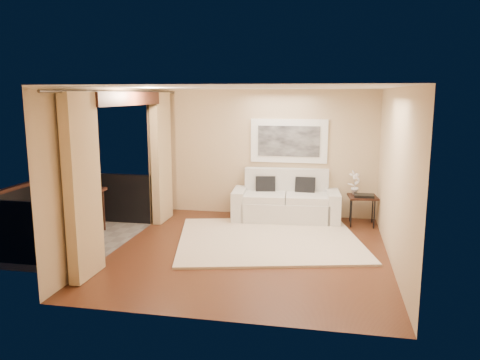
% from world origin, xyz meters
% --- Properties ---
extents(floor, '(5.00, 5.00, 0.00)m').
position_xyz_m(floor, '(0.00, 0.00, 0.00)').
color(floor, '#552B19').
rests_on(floor, ground).
extents(room_shell, '(5.00, 6.40, 5.00)m').
position_xyz_m(room_shell, '(-2.13, 0.00, 2.52)').
color(room_shell, white).
rests_on(room_shell, ground).
extents(balcony, '(1.81, 2.60, 1.17)m').
position_xyz_m(balcony, '(-3.31, 0.00, 0.18)').
color(balcony, '#605B56').
rests_on(balcony, ground).
extents(curtains, '(0.16, 4.80, 2.64)m').
position_xyz_m(curtains, '(-2.11, 0.00, 1.34)').
color(curtains, tan).
rests_on(curtains, ground).
extents(artwork, '(1.62, 0.07, 0.92)m').
position_xyz_m(artwork, '(0.39, 2.46, 1.62)').
color(artwork, white).
rests_on(artwork, room_shell).
extents(rug, '(3.75, 3.44, 0.04)m').
position_xyz_m(rug, '(0.23, 0.64, 0.02)').
color(rug, beige).
rests_on(rug, floor).
extents(sofa, '(2.24, 1.09, 1.05)m').
position_xyz_m(sofa, '(0.39, 2.10, 0.37)').
color(sofa, silver).
rests_on(sofa, floor).
extents(side_table, '(0.61, 0.61, 0.60)m').
position_xyz_m(side_table, '(1.93, 2.00, 0.54)').
color(side_table, black).
rests_on(side_table, floor).
extents(tray, '(0.39, 0.29, 0.05)m').
position_xyz_m(tray, '(1.95, 1.91, 0.62)').
color(tray, black).
rests_on(tray, side_table).
extents(orchid, '(0.31, 0.30, 0.49)m').
position_xyz_m(orchid, '(1.77, 2.11, 0.84)').
color(orchid, white).
rests_on(orchid, side_table).
extents(bistro_table, '(0.72, 0.72, 0.84)m').
position_xyz_m(bistro_table, '(-3.27, 0.37, 0.76)').
color(bistro_table, black).
rests_on(bistro_table, balcony).
extents(balcony_chair_far, '(0.45, 0.45, 1.03)m').
position_xyz_m(balcony_chair_far, '(-3.58, 0.89, 0.60)').
color(balcony_chair_far, black).
rests_on(balcony_chair_far, balcony).
extents(balcony_chair_near, '(0.43, 0.44, 0.98)m').
position_xyz_m(balcony_chair_near, '(-3.08, -0.90, 0.57)').
color(balcony_chair_near, black).
rests_on(balcony_chair_near, balcony).
extents(ice_bucket, '(0.18, 0.18, 0.20)m').
position_xyz_m(ice_bucket, '(-3.45, 0.48, 0.94)').
color(ice_bucket, silver).
rests_on(ice_bucket, bistro_table).
extents(candle, '(0.06, 0.06, 0.07)m').
position_xyz_m(candle, '(-3.19, 0.48, 0.88)').
color(candle, red).
rests_on(candle, bistro_table).
extents(vase, '(0.04, 0.04, 0.18)m').
position_xyz_m(vase, '(-3.31, 0.22, 0.93)').
color(vase, white).
rests_on(vase, bistro_table).
extents(glass_a, '(0.06, 0.06, 0.12)m').
position_xyz_m(glass_a, '(-3.12, 0.29, 0.90)').
color(glass_a, white).
rests_on(glass_a, bistro_table).
extents(glass_b, '(0.06, 0.06, 0.12)m').
position_xyz_m(glass_b, '(-3.14, 0.36, 0.90)').
color(glass_b, silver).
rests_on(glass_b, bistro_table).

